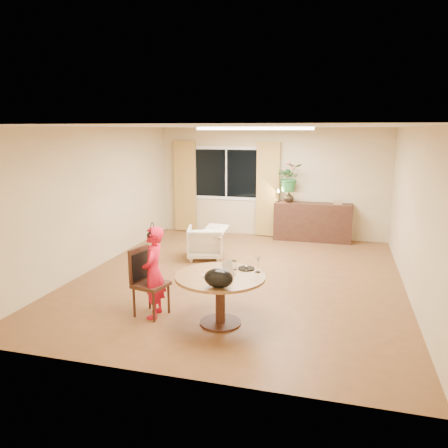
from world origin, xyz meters
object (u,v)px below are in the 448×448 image
dining_chair (151,283)px  sideboard (313,222)px  dining_table (220,286)px  child (154,272)px  armchair (205,243)px

dining_chair → sideboard: bearing=82.7°
dining_table → sideboard: sideboard is taller
child → dining_chair: bearing=-118.5°
sideboard → armchair: bearing=-134.3°
dining_table → dining_chair: size_ratio=1.25×
dining_table → sideboard: 4.96m
child → sideboard: size_ratio=0.72×
child → sideboard: child is taller
child → sideboard: 5.22m
armchair → child: bearing=78.7°
dining_chair → sideboard: 5.21m
dining_table → dining_chair: dining_chair is taller
dining_chair → armchair: dining_chair is taller
dining_table → sideboard: (0.86, 4.89, -0.09)m
dining_chair → armchair: 2.86m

